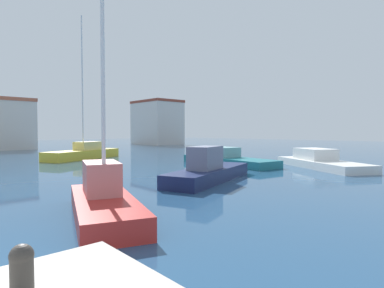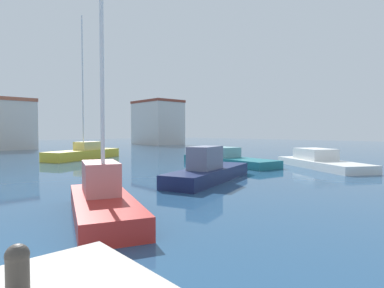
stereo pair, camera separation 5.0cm
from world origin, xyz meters
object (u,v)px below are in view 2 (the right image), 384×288
at_px(motorboat_teal_far_right, 226,159).
at_px(sailboat_yellow_far_left, 84,152).
at_px(sailboat_red_near_pier, 103,198).
at_px(motorboat_navy_outer_mooring, 209,171).
at_px(mooring_bollard, 17,267).
at_px(motorboat_white_center_channel, 320,161).

xyz_separation_m(motorboat_teal_far_right, sailboat_yellow_far_left, (-6.33, 12.63, 0.16)).
distance_m(sailboat_red_near_pier, motorboat_navy_outer_mooring, 7.83).
bearing_deg(sailboat_red_near_pier, motorboat_navy_outer_mooring, 20.30).
relative_size(mooring_bollard, sailboat_yellow_far_left, 0.03).
bearing_deg(sailboat_red_near_pier, sailboat_yellow_far_left, 68.31).
bearing_deg(motorboat_teal_far_right, sailboat_red_near_pier, -151.46).
distance_m(mooring_bollard, sailboat_yellow_far_left, 28.79).
bearing_deg(motorboat_teal_far_right, mooring_bollard, -143.13).
height_order(sailboat_red_near_pier, motorboat_navy_outer_mooring, sailboat_red_near_pier).
distance_m(motorboat_navy_outer_mooring, sailboat_yellow_far_left, 17.81).
distance_m(mooring_bollard, motorboat_navy_outer_mooring, 13.90).
height_order(motorboat_navy_outer_mooring, motorboat_white_center_channel, motorboat_navy_outer_mooring).
relative_size(sailboat_red_near_pier, sailboat_yellow_far_left, 0.57).
bearing_deg(motorboat_white_center_channel, mooring_bollard, -160.84).
xyz_separation_m(mooring_bollard, motorboat_navy_outer_mooring, (11.01, 8.45, -0.77)).
height_order(motorboat_teal_far_right, motorboat_white_center_channel, same).
relative_size(mooring_bollard, motorboat_teal_far_right, 0.05).
relative_size(sailboat_red_near_pier, motorboat_teal_far_right, 0.85).
height_order(mooring_bollard, sailboat_yellow_far_left, sailboat_yellow_far_left).
height_order(sailboat_red_near_pier, motorboat_teal_far_right, sailboat_red_near_pier).
relative_size(mooring_bollard, motorboat_navy_outer_mooring, 0.06).
height_order(sailboat_red_near_pier, motorboat_white_center_channel, sailboat_red_near_pier).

